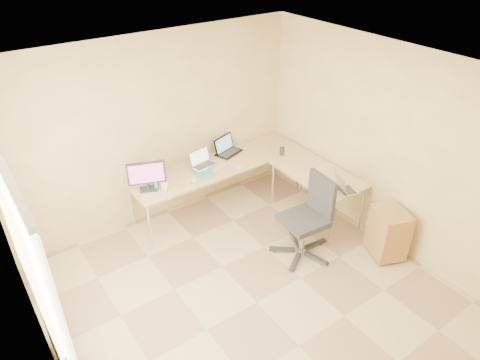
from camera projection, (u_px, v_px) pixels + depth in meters
floor at (257, 302)px, 5.02m from camera, size 4.50×4.50×0.00m
ceiling at (263, 83)px, 3.66m from camera, size 4.50×4.50×0.00m
wall_back at (157, 131)px, 5.90m from camera, size 4.50×0.00×4.50m
wall_left at (38, 304)px, 3.30m from camera, size 0.00×4.50×4.50m
wall_right at (395, 152)px, 5.38m from camera, size 0.00×4.50×4.50m
desk_main at (220, 186)px, 6.47m from camera, size 2.65×0.70×0.73m
desk_return at (316, 195)px, 6.26m from camera, size 0.70×1.30×0.73m
monitor at (147, 176)px, 5.59m from camera, size 0.51×0.32×0.41m
book_stack at (203, 173)px, 6.03m from camera, size 0.23×0.30×0.05m
laptop_center at (203, 159)px, 6.08m from camera, size 0.39×0.32×0.23m
laptop_black at (229, 146)px, 6.50m from camera, size 0.47×0.40×0.25m
keyboard at (216, 169)px, 6.15m from camera, size 0.41×0.20×0.02m
mouse at (240, 169)px, 6.13m from camera, size 0.12×0.10×0.04m
mug at (165, 187)px, 5.67m from camera, size 0.12×0.12×0.09m
cd_stack at (193, 182)px, 5.83m from camera, size 0.12×0.12×0.03m
water_bottle at (156, 180)px, 5.67m from camera, size 0.09×0.09×0.25m
papers at (148, 189)px, 5.70m from camera, size 0.24×0.30×0.01m
white_box at (143, 180)px, 5.85m from camera, size 0.21×0.17×0.07m
desk_fan at (152, 169)px, 5.88m from camera, size 0.23×0.23×0.27m
black_cup at (282, 151)px, 6.49m from camera, size 0.08×0.08×0.12m
laptop_return at (348, 185)px, 5.62m from camera, size 0.37×0.33×0.21m
office_chair at (303, 222)px, 5.49m from camera, size 0.71×0.71×1.11m
cabinet at (388, 232)px, 5.54m from camera, size 0.51×0.56×0.63m
radiator at (59, 345)px, 4.11m from camera, size 0.09×0.80×0.55m
window at (24, 247)px, 3.47m from camera, size 0.10×1.80×1.40m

